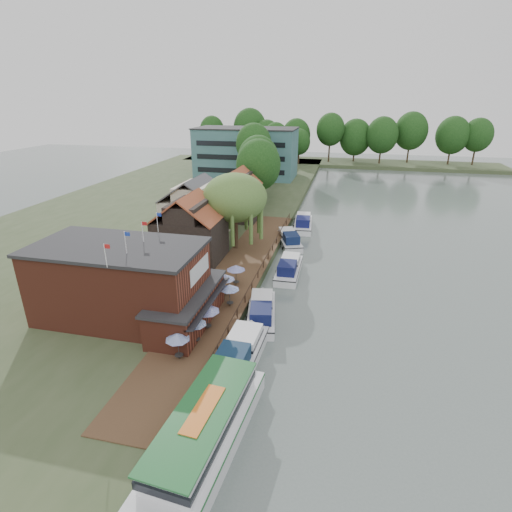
% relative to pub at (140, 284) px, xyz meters
% --- Properties ---
extents(ground, '(260.00, 260.00, 0.00)m').
position_rel_pub_xyz_m(ground, '(14.00, 1.00, -4.65)').
color(ground, '#55635F').
rests_on(ground, ground).
extents(land_bank, '(50.00, 140.00, 1.00)m').
position_rel_pub_xyz_m(land_bank, '(-16.00, 36.00, -4.15)').
color(land_bank, '#384728').
rests_on(land_bank, ground).
extents(quay_deck, '(6.00, 50.00, 0.10)m').
position_rel_pub_xyz_m(quay_deck, '(6.00, 11.00, -3.60)').
color(quay_deck, '#47301E').
rests_on(quay_deck, land_bank).
extents(quay_rail, '(0.20, 49.00, 1.00)m').
position_rel_pub_xyz_m(quay_rail, '(8.70, 11.50, -3.15)').
color(quay_rail, black).
rests_on(quay_rail, land_bank).
extents(pub, '(20.00, 11.00, 7.30)m').
position_rel_pub_xyz_m(pub, '(0.00, 0.00, 0.00)').
color(pub, maroon).
rests_on(pub, land_bank).
extents(hotel_block, '(25.40, 12.40, 12.30)m').
position_rel_pub_xyz_m(hotel_block, '(-8.00, 71.00, 2.50)').
color(hotel_block, '#38666B').
rests_on(hotel_block, land_bank).
extents(cottage_a, '(8.60, 7.60, 8.50)m').
position_rel_pub_xyz_m(cottage_a, '(-1.00, 15.00, 0.60)').
color(cottage_a, black).
rests_on(cottage_a, land_bank).
extents(cottage_b, '(9.60, 8.60, 8.50)m').
position_rel_pub_xyz_m(cottage_b, '(-4.00, 25.00, 0.60)').
color(cottage_b, beige).
rests_on(cottage_b, land_bank).
extents(cottage_c, '(7.60, 7.60, 8.50)m').
position_rel_pub_xyz_m(cottage_c, '(0.00, 34.00, 0.60)').
color(cottage_c, black).
rests_on(cottage_c, land_bank).
extents(willow, '(8.60, 8.60, 10.43)m').
position_rel_pub_xyz_m(willow, '(3.50, 20.00, 1.56)').
color(willow, '#476B2D').
rests_on(willow, land_bank).
extents(umbrella_0, '(1.98, 1.98, 2.38)m').
position_rel_pub_xyz_m(umbrella_0, '(5.89, -5.31, -2.36)').
color(umbrella_0, navy).
rests_on(umbrella_0, quay_deck).
extents(umbrella_1, '(1.98, 1.98, 2.38)m').
position_rel_pub_xyz_m(umbrella_1, '(6.41, -2.89, -2.36)').
color(umbrella_1, navy).
rests_on(umbrella_1, quay_deck).
extents(umbrella_2, '(2.29, 2.29, 2.38)m').
position_rel_pub_xyz_m(umbrella_2, '(6.67, -0.63, -2.36)').
color(umbrella_2, navy).
rests_on(umbrella_2, quay_deck).
extents(umbrella_3, '(1.95, 1.95, 2.38)m').
position_rel_pub_xyz_m(umbrella_3, '(7.40, 3.95, -2.36)').
color(umbrella_3, '#1B3999').
rests_on(umbrella_3, quay_deck).
extents(umbrella_4, '(2.09, 2.09, 2.38)m').
position_rel_pub_xyz_m(umbrella_4, '(6.26, 6.12, -2.36)').
color(umbrella_4, '#1B3197').
rests_on(umbrella_4, quay_deck).
extents(umbrella_5, '(2.09, 2.09, 2.38)m').
position_rel_pub_xyz_m(umbrella_5, '(6.71, 8.73, -2.36)').
color(umbrella_5, navy).
rests_on(umbrella_5, quay_deck).
extents(cruiser_0, '(3.68, 10.47, 2.53)m').
position_rel_pub_xyz_m(cruiser_0, '(10.39, -3.50, -3.38)').
color(cruiser_0, white).
rests_on(cruiser_0, ground).
extents(cruiser_1, '(4.67, 9.77, 2.25)m').
position_rel_pub_xyz_m(cruiser_1, '(10.64, 4.04, -3.52)').
color(cruiser_1, silver).
rests_on(cruiser_1, ground).
extents(cruiser_2, '(3.20, 9.46, 2.26)m').
position_rel_pub_xyz_m(cruiser_2, '(11.69, 15.17, -3.52)').
color(cruiser_2, white).
rests_on(cruiser_2, ground).
extents(cruiser_3, '(5.98, 9.82, 2.24)m').
position_rel_pub_xyz_m(cruiser_3, '(10.07, 25.81, -3.53)').
color(cruiser_3, silver).
rests_on(cruiser_3, ground).
extents(cruiser_4, '(4.00, 10.12, 2.40)m').
position_rel_pub_xyz_m(cruiser_4, '(11.22, 34.16, -3.45)').
color(cruiser_4, white).
rests_on(cruiser_4, ground).
extents(tour_boat, '(5.31, 14.94, 3.20)m').
position_rel_pub_xyz_m(tour_boat, '(10.48, -12.92, -3.05)').
color(tour_boat, silver).
rests_on(tour_boat, ground).
extents(swan, '(0.44, 0.44, 0.44)m').
position_rel_pub_xyz_m(swan, '(11.35, -9.86, -4.43)').
color(swan, white).
rests_on(swan, ground).
extents(bank_tree_0, '(8.20, 8.20, 12.57)m').
position_rel_pub_xyz_m(bank_tree_0, '(1.65, 42.41, 2.64)').
color(bank_tree_0, '#143811').
rests_on(bank_tree_0, land_bank).
extents(bank_tree_1, '(8.39, 8.39, 12.46)m').
position_rel_pub_xyz_m(bank_tree_1, '(-0.26, 50.68, 2.58)').
color(bank_tree_1, '#143811').
rests_on(bank_tree_1, land_bank).
extents(bank_tree_2, '(8.04, 8.04, 14.15)m').
position_rel_pub_xyz_m(bank_tree_2, '(-3.46, 60.32, 3.42)').
color(bank_tree_2, '#143811').
rests_on(bank_tree_2, land_bank).
extents(bank_tree_3, '(7.75, 7.75, 11.39)m').
position_rel_pub_xyz_m(bank_tree_3, '(-3.32, 80.12, 2.04)').
color(bank_tree_3, '#143811').
rests_on(bank_tree_3, land_bank).
extents(bank_tree_4, '(7.21, 7.21, 12.78)m').
position_rel_pub_xyz_m(bank_tree_4, '(-3.11, 86.04, 2.74)').
color(bank_tree_4, '#143811').
rests_on(bank_tree_4, land_bank).
extents(bank_tree_5, '(6.79, 6.79, 10.45)m').
position_rel_pub_xyz_m(bank_tree_5, '(2.44, 95.36, 1.57)').
color(bank_tree_5, '#143811').
rests_on(bank_tree_5, land_bank).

